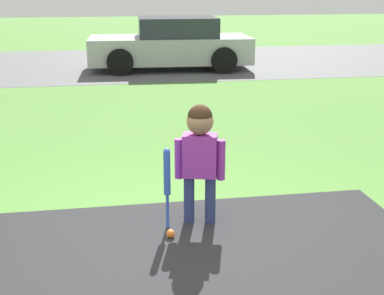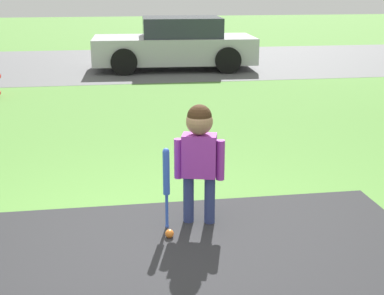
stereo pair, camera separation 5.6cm
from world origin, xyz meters
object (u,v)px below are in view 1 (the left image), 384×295
(child, at_px, (200,148))
(baseball_bat, at_px, (167,177))
(parked_car, at_px, (171,45))
(sports_ball, at_px, (171,234))

(child, height_order, baseball_bat, child)
(child, xyz_separation_m, parked_car, (0.89, 8.66, -0.11))
(child, relative_size, baseball_bat, 1.48)
(parked_car, bearing_deg, sports_ball, 85.26)
(baseball_bat, bearing_deg, parked_car, 82.28)
(baseball_bat, bearing_deg, sports_ball, -90.24)
(sports_ball, height_order, parked_car, parked_car)
(baseball_bat, distance_m, sports_ball, 0.47)
(baseball_bat, bearing_deg, child, 12.80)
(sports_ball, bearing_deg, child, 41.72)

